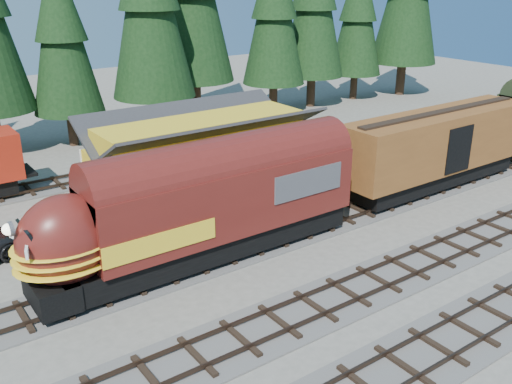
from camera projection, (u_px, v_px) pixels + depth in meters
ground at (326, 271)px, 25.44m from camera, size 120.00×120.00×0.00m
track_siding at (406, 195)px, 33.87m from camera, size 68.00×3.20×0.33m
track_main_south at (497, 230)px, 29.33m from camera, size 68.00×3.20×0.33m
depot at (203, 151)px, 32.30m from camera, size 12.80×7.00×5.30m
conifer_backdrop at (174, 7)px, 43.86m from camera, size 80.39×22.02×16.58m
locomotive at (193, 213)px, 25.15m from camera, size 15.99×3.18×4.35m
boxcar at (437, 147)px, 34.27m from camera, size 13.99×3.00×4.40m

